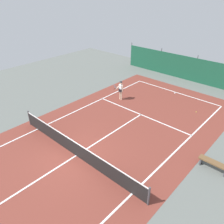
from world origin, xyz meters
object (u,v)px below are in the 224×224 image
at_px(tennis_net, 76,149).
at_px(tennis_player, 121,89).
at_px(tennis_ball_near_player, 196,112).
at_px(courtside_bench, 214,164).

height_order(tennis_net, tennis_player, tennis_player).
bearing_deg(tennis_ball_near_player, tennis_net, -107.37).
bearing_deg(courtside_bench, tennis_ball_near_player, 121.80).
bearing_deg(tennis_net, tennis_player, 111.15).
height_order(tennis_net, courtside_bench, tennis_net).
xyz_separation_m(tennis_net, courtside_bench, (6.31, 4.24, -0.14)).
bearing_deg(tennis_ball_near_player, courtside_bench, -58.20).
distance_m(tennis_player, tennis_ball_near_player, 6.32).
bearing_deg(tennis_net, tennis_ball_near_player, 72.63).
height_order(tennis_player, tennis_ball_near_player, tennis_player).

